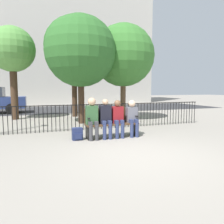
{
  "coord_description": "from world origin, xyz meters",
  "views": [
    {
      "loc": [
        -2.26,
        -4.37,
        1.52
      ],
      "look_at": [
        0.0,
        1.94,
        0.8
      ],
      "focal_mm": 35.0,
      "sensor_mm": 36.0,
      "label": 1
    }
  ],
  "objects_px": {
    "tree_0": "(74,46)",
    "tree_3": "(12,50)",
    "tree_1": "(81,52)",
    "seated_person_1": "(106,117)",
    "seated_person_3": "(132,116)",
    "seated_person_0": "(92,116)",
    "park_bench": "(111,122)",
    "tree_2": "(123,56)",
    "seated_person_2": "(118,117)",
    "backpack": "(77,134)"
  },
  "relations": [
    {
      "from": "tree_0",
      "to": "tree_3",
      "type": "bearing_deg",
      "value": -177.16
    },
    {
      "from": "tree_3",
      "to": "tree_1",
      "type": "bearing_deg",
      "value": -38.97
    },
    {
      "from": "seated_person_1",
      "to": "seated_person_3",
      "type": "relative_size",
      "value": 1.04
    },
    {
      "from": "seated_person_0",
      "to": "park_bench",
      "type": "bearing_deg",
      "value": 11.01
    },
    {
      "from": "park_bench",
      "to": "seated_person_1",
      "type": "xyz_separation_m",
      "value": [
        -0.22,
        -0.13,
        0.17
      ]
    },
    {
      "from": "seated_person_0",
      "to": "tree_1",
      "type": "distance_m",
      "value": 3.98
    },
    {
      "from": "park_bench",
      "to": "tree_2",
      "type": "distance_m",
      "value": 4.84
    },
    {
      "from": "seated_person_2",
      "to": "seated_person_3",
      "type": "height_order",
      "value": "seated_person_2"
    },
    {
      "from": "tree_2",
      "to": "seated_person_1",
      "type": "bearing_deg",
      "value": -119.62
    },
    {
      "from": "backpack",
      "to": "tree_0",
      "type": "height_order",
      "value": "tree_0"
    },
    {
      "from": "park_bench",
      "to": "seated_person_1",
      "type": "relative_size",
      "value": 1.38
    },
    {
      "from": "backpack",
      "to": "seated_person_3",
      "type": "bearing_deg",
      "value": -2.61
    },
    {
      "from": "backpack",
      "to": "seated_person_2",
      "type": "bearing_deg",
      "value": -3.59
    },
    {
      "from": "seated_person_3",
      "to": "tree_2",
      "type": "bearing_deg",
      "value": 71.71
    },
    {
      "from": "seated_person_0",
      "to": "tree_0",
      "type": "relative_size",
      "value": 0.24
    },
    {
      "from": "seated_person_3",
      "to": "seated_person_0",
      "type": "bearing_deg",
      "value": 179.76
    },
    {
      "from": "backpack",
      "to": "seated_person_1",
      "type": "bearing_deg",
      "value": -5.11
    },
    {
      "from": "seated_person_2",
      "to": "tree_2",
      "type": "relative_size",
      "value": 0.25
    },
    {
      "from": "tree_2",
      "to": "seated_person_3",
      "type": "bearing_deg",
      "value": -108.29
    },
    {
      "from": "seated_person_2",
      "to": "tree_1",
      "type": "relative_size",
      "value": 0.25
    },
    {
      "from": "seated_person_1",
      "to": "backpack",
      "type": "relative_size",
      "value": 3.28
    },
    {
      "from": "tree_2",
      "to": "tree_3",
      "type": "height_order",
      "value": "tree_2"
    },
    {
      "from": "backpack",
      "to": "tree_3",
      "type": "distance_m",
      "value": 6.6
    },
    {
      "from": "seated_person_1",
      "to": "seated_person_2",
      "type": "distance_m",
      "value": 0.4
    },
    {
      "from": "seated_person_3",
      "to": "tree_0",
      "type": "xyz_separation_m",
      "value": [
        -0.83,
        5.63,
        3.1
      ]
    },
    {
      "from": "seated_person_3",
      "to": "tree_0",
      "type": "bearing_deg",
      "value": 98.41
    },
    {
      "from": "tree_3",
      "to": "seated_person_2",
      "type": "bearing_deg",
      "value": -58.68
    },
    {
      "from": "seated_person_2",
      "to": "tree_2",
      "type": "xyz_separation_m",
      "value": [
        1.72,
        3.73,
        2.45
      ]
    },
    {
      "from": "seated_person_2",
      "to": "seated_person_3",
      "type": "relative_size",
      "value": 1.01
    },
    {
      "from": "seated_person_3",
      "to": "tree_0",
      "type": "relative_size",
      "value": 0.22
    },
    {
      "from": "seated_person_2",
      "to": "park_bench",
      "type": "bearing_deg",
      "value": 143.46
    },
    {
      "from": "tree_1",
      "to": "seated_person_1",
      "type": "bearing_deg",
      "value": -88.41
    },
    {
      "from": "seated_person_2",
      "to": "tree_2",
      "type": "height_order",
      "value": "tree_2"
    },
    {
      "from": "seated_person_3",
      "to": "backpack",
      "type": "relative_size",
      "value": 3.15
    },
    {
      "from": "seated_person_2",
      "to": "tree_2",
      "type": "bearing_deg",
      "value": 65.23
    },
    {
      "from": "park_bench",
      "to": "seated_person_1",
      "type": "bearing_deg",
      "value": -150.14
    },
    {
      "from": "seated_person_1",
      "to": "tree_2",
      "type": "relative_size",
      "value": 0.26
    },
    {
      "from": "seated_person_2",
      "to": "seated_person_3",
      "type": "bearing_deg",
      "value": -0.08
    },
    {
      "from": "backpack",
      "to": "tree_3",
      "type": "height_order",
      "value": "tree_3"
    },
    {
      "from": "tree_0",
      "to": "tree_1",
      "type": "relative_size",
      "value": 1.15
    },
    {
      "from": "park_bench",
      "to": "seated_person_2",
      "type": "bearing_deg",
      "value": -36.54
    },
    {
      "from": "tree_0",
      "to": "seated_person_0",
      "type": "bearing_deg",
      "value": -94.83
    },
    {
      "from": "seated_person_1",
      "to": "tree_1",
      "type": "height_order",
      "value": "tree_1"
    },
    {
      "from": "seated_person_0",
      "to": "tree_0",
      "type": "xyz_separation_m",
      "value": [
        0.48,
        5.63,
        3.04
      ]
    },
    {
      "from": "seated_person_1",
      "to": "tree_0",
      "type": "relative_size",
      "value": 0.23
    },
    {
      "from": "seated_person_1",
      "to": "seated_person_2",
      "type": "bearing_deg",
      "value": -0.31
    },
    {
      "from": "seated_person_1",
      "to": "backpack",
      "type": "height_order",
      "value": "seated_person_1"
    },
    {
      "from": "backpack",
      "to": "tree_1",
      "type": "xyz_separation_m",
      "value": [
        0.77,
        3.1,
        2.92
      ]
    },
    {
      "from": "seated_person_2",
      "to": "backpack",
      "type": "distance_m",
      "value": 1.35
    },
    {
      "from": "seated_person_3",
      "to": "tree_1",
      "type": "distance_m",
      "value": 4.12
    }
  ]
}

